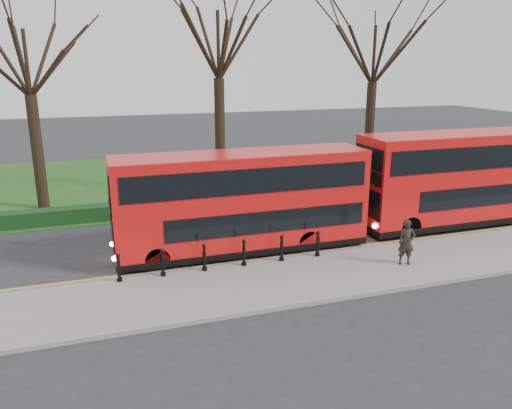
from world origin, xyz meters
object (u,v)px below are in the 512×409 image
object	(u,v)px
bus_lead	(242,203)
pedestrian	(407,242)
bus_rear	(469,178)
bollard_row	(224,255)

from	to	relation	value
bus_lead	pedestrian	distance (m)	6.72
bus_lead	bus_rear	bearing A→B (deg)	1.35
pedestrian	bus_lead	bearing A→B (deg)	159.51
bus_lead	pedestrian	bearing A→B (deg)	-34.10
bus_rear	bus_lead	bearing A→B (deg)	-178.65
bus_lead	bus_rear	distance (m)	11.68
bollard_row	pedestrian	size ratio (longest dim) A/B	4.42
bollard_row	bus_lead	bearing A→B (deg)	55.56
bollard_row	pedestrian	xyz separation A→B (m)	(6.78, -1.84, 0.40)
bus_lead	pedestrian	xyz separation A→B (m)	(5.49, -3.72, -1.07)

